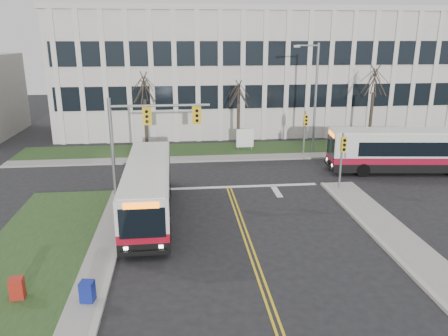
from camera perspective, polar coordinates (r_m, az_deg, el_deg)
The scene contains 17 objects.
ground at distance 21.80m, azimuth 3.13°, elevation -9.60°, with size 120.00×120.00×0.00m, color black.
sidewalk_west at distance 17.62m, azimuth -18.24°, elevation -17.21°, with size 1.20×26.00×0.14m, color #9E9B93.
sidewalk_cross at distance 36.71m, azimuth 7.13°, elevation 1.48°, with size 44.00×1.60×0.14m, color #9E9B93.
building_lawn at distance 39.36m, azimuth 6.22°, elevation 2.53°, with size 44.00×5.00×0.12m, color #26411C.
office_building at distance 50.09m, azimuth 3.53°, elevation 12.54°, with size 40.00×16.00×12.00m, color silver.
mast_arm_signal at distance 27.09m, azimuth -11.03°, elevation 4.93°, with size 6.11×0.38×6.20m.
signal_pole_near at distance 29.06m, azimuth 15.19°, elevation 1.89°, with size 0.34×0.39×3.80m.
signal_pole_far at distance 36.90m, azimuth 10.54°, elevation 5.28°, with size 0.34×0.39×3.80m.
streetlight at distance 37.48m, azimuth 11.65°, elevation 9.57°, with size 2.15×0.25×9.20m.
directory_sign at distance 38.17m, azimuth 2.75°, elevation 3.88°, with size 1.50×0.12×2.00m.
tree_left at distance 37.61m, azimuth -10.39°, elevation 10.16°, with size 1.80×1.80×7.70m.
tree_mid at distance 38.13m, azimuth 1.92°, elevation 9.55°, with size 1.80×1.80×6.82m.
tree_right at distance 41.22m, azimuth 19.03°, elevation 10.64°, with size 1.80×1.80×8.25m.
bus_main at distance 24.74m, azimuth -9.83°, elevation -2.89°, with size 2.36×10.91×2.91m, color silver, non-canonical shape.
bus_cross at distance 34.92m, azimuth 23.12°, elevation 1.97°, with size 2.54×11.71×3.12m, color silver, non-canonical shape.
newspaper_box_blue at distance 17.74m, azimuth -17.40°, elevation -15.31°, with size 0.50×0.45×0.95m, color navy.
newspaper_box_red at distance 18.90m, azimuth -25.39°, elevation -14.15°, with size 0.50×0.45×0.95m, color #A42015.
Camera 1 is at (-3.20, -19.27, 9.67)m, focal length 35.00 mm.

